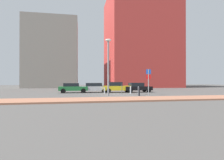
# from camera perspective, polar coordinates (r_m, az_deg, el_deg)

# --- Properties ---
(ground_plane) EXTENTS (120.00, 120.00, 0.00)m
(ground_plane) POSITION_cam_1_polar(r_m,az_deg,el_deg) (21.55, 2.35, -4.84)
(ground_plane) COLOR #4C4947
(sidewalk_brick) EXTENTS (40.00, 3.49, 0.14)m
(sidewalk_brick) POSITION_cam_1_polar(r_m,az_deg,el_deg) (16.42, 6.47, -6.01)
(sidewalk_brick) COLOR #9E664C
(sidewalk_brick) RESTS_ON ground
(parked_car_green) EXTENTS (4.07, 1.92, 1.39)m
(parked_car_green) POSITION_cam_1_polar(r_m,az_deg,el_deg) (26.51, -12.31, -2.38)
(parked_car_green) COLOR #237238
(parked_car_green) RESTS_ON ground
(parked_car_silver) EXTENTS (4.47, 2.16, 1.41)m
(parked_car_silver) POSITION_cam_1_polar(r_m,az_deg,el_deg) (26.68, -5.79, -2.35)
(parked_car_silver) COLOR #B7BABF
(parked_car_silver) RESTS_ON ground
(parked_car_yellow) EXTENTS (4.44, 2.15, 1.55)m
(parked_car_yellow) POSITION_cam_1_polar(r_m,az_deg,el_deg) (26.66, 1.63, -2.27)
(parked_car_yellow) COLOR gold
(parked_car_yellow) RESTS_ON ground
(parked_car_black) EXTENTS (4.22, 2.04, 1.43)m
(parked_car_black) POSITION_cam_1_polar(r_m,az_deg,el_deg) (27.29, 8.01, -2.32)
(parked_car_black) COLOR black
(parked_car_black) RESTS_ON ground
(parking_sign_post) EXTENTS (0.58, 0.20, 3.11)m
(parking_sign_post) POSITION_cam_1_polar(r_m,az_deg,el_deg) (21.81, 11.50, 0.38)
(parking_sign_post) COLOR gray
(parking_sign_post) RESTS_ON ground
(parking_meter) EXTENTS (0.18, 0.14, 1.43)m
(parking_meter) POSITION_cam_1_polar(r_m,az_deg,el_deg) (23.31, 3.15, -2.22)
(parking_meter) COLOR #4C4C51
(parking_meter) RESTS_ON ground
(street_lamp) EXTENTS (0.70, 0.36, 6.61)m
(street_lamp) POSITION_cam_1_polar(r_m,az_deg,el_deg) (20.99, -1.19, 5.75)
(street_lamp) COLOR gray
(street_lamp) RESTS_ON ground
(traffic_bollard_near) EXTENTS (0.13, 0.13, 1.04)m
(traffic_bollard_near) POSITION_cam_1_polar(r_m,az_deg,el_deg) (22.42, 8.34, -3.32)
(traffic_bollard_near) COLOR #B7B7BC
(traffic_bollard_near) RESTS_ON ground
(traffic_bollard_mid) EXTENTS (0.17, 0.17, 1.02)m
(traffic_bollard_mid) POSITION_cam_1_polar(r_m,az_deg,el_deg) (23.47, 5.91, -3.21)
(traffic_bollard_mid) COLOR #B7B7BC
(traffic_bollard_mid) RESTS_ON ground
(traffic_bollard_far) EXTENTS (0.16, 0.16, 0.87)m
(traffic_bollard_far) POSITION_cam_1_polar(r_m,az_deg,el_deg) (23.90, -2.38, -3.35)
(traffic_bollard_far) COLOR #B7B7BC
(traffic_bollard_far) RESTS_ON ground
(traffic_bollard_edge) EXTENTS (0.17, 0.17, 1.00)m
(traffic_bollard_edge) POSITION_cam_1_polar(r_m,az_deg,el_deg) (20.74, 8.61, -3.62)
(traffic_bollard_edge) COLOR black
(traffic_bollard_edge) RESTS_ON ground
(building_colorful_midrise) EXTENTS (18.11, 17.69, 25.85)m
(building_colorful_midrise) POSITION_cam_1_polar(r_m,az_deg,el_deg) (53.36, 8.65, 11.84)
(building_colorful_midrise) COLOR #BF3833
(building_colorful_midrise) RESTS_ON ground
(building_under_construction) EXTENTS (13.03, 12.95, 17.70)m
(building_under_construction) POSITION_cam_1_polar(r_m,az_deg,el_deg) (51.68, -18.18, 7.66)
(building_under_construction) COLOR gray
(building_under_construction) RESTS_ON ground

